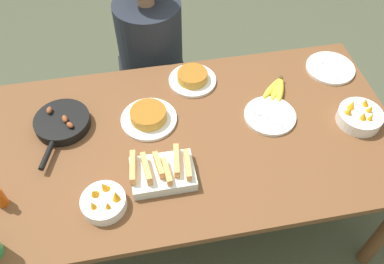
# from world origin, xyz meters

# --- Properties ---
(ground_plane) EXTENTS (14.00, 14.00, 0.00)m
(ground_plane) POSITION_xyz_m (0.00, 0.00, 0.00)
(ground_plane) COLOR #474C38
(dining_table) EXTENTS (1.89, 1.00, 0.75)m
(dining_table) POSITION_xyz_m (0.00, 0.00, 0.66)
(dining_table) COLOR brown
(dining_table) RESTS_ON ground_plane
(banana_bunch) EXTENTS (0.16, 0.17, 0.04)m
(banana_bunch) POSITION_xyz_m (0.46, 0.21, 0.76)
(banana_bunch) COLOR yellow
(banana_bunch) RESTS_ON dining_table
(melon_tray) EXTENTS (0.27, 0.19, 0.10)m
(melon_tray) POSITION_xyz_m (-0.16, -0.19, 0.78)
(melon_tray) COLOR silver
(melon_tray) RESTS_ON dining_table
(skillet) EXTENTS (0.25, 0.39, 0.08)m
(skillet) POSITION_xyz_m (-0.57, 0.16, 0.77)
(skillet) COLOR black
(skillet) RESTS_ON dining_table
(frittata_plate_center) EXTENTS (0.24, 0.24, 0.06)m
(frittata_plate_center) POSITION_xyz_m (0.07, 0.35, 0.77)
(frittata_plate_center) COLOR white
(frittata_plate_center) RESTS_ON dining_table
(frittata_plate_side) EXTENTS (0.26, 0.26, 0.06)m
(frittata_plate_side) POSITION_xyz_m (-0.18, 0.13, 0.77)
(frittata_plate_side) COLOR white
(frittata_plate_side) RESTS_ON dining_table
(empty_plate_near_front) EXTENTS (0.24, 0.24, 0.02)m
(empty_plate_near_front) POSITION_xyz_m (0.38, 0.05, 0.75)
(empty_plate_near_front) COLOR white
(empty_plate_near_front) RESTS_ON dining_table
(empty_plate_far_left) EXTENTS (0.25, 0.25, 0.02)m
(empty_plate_far_left) POSITION_xyz_m (0.79, 0.31, 0.75)
(empty_plate_far_left) COLOR white
(empty_plate_far_left) RESTS_ON dining_table
(fruit_bowl_mango) EXTENTS (0.18, 0.18, 0.10)m
(fruit_bowl_mango) POSITION_xyz_m (-0.41, -0.29, 0.78)
(fruit_bowl_mango) COLOR white
(fruit_bowl_mango) RESTS_ON dining_table
(fruit_bowl_citrus) EXTENTS (0.20, 0.20, 0.11)m
(fruit_bowl_citrus) POSITION_xyz_m (0.78, -0.05, 0.78)
(fruit_bowl_citrus) COLOR white
(fruit_bowl_citrus) RESTS_ON dining_table
(person_figure) EXTENTS (0.41, 0.41, 1.21)m
(person_figure) POSITION_xyz_m (-0.10, 0.76, 0.49)
(person_figure) COLOR black
(person_figure) RESTS_ON ground_plane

